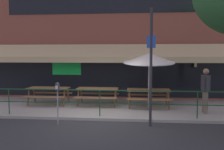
{
  "coord_description": "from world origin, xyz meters",
  "views": [
    {
      "loc": [
        1.3,
        -8.54,
        2.33
      ],
      "look_at": [
        0.32,
        1.6,
        1.5
      ],
      "focal_mm": 40.0,
      "sensor_mm": 36.0,
      "label": 1
    }
  ],
  "objects": [
    {
      "name": "patio_umbrella_right",
      "position": [
        1.84,
        2.02,
        2.18
      ],
      "size": [
        2.14,
        2.14,
        2.4
      ],
      "color": "#B7B2A8",
      "rests_on": "patio_deck"
    },
    {
      "name": "picnic_table_centre",
      "position": [
        -0.37,
        2.21,
        0.71
      ],
      "size": [
        1.8,
        1.42,
        0.76
      ],
      "color": "brown",
      "rests_on": "patio_deck"
    },
    {
      "name": "patio_railing",
      "position": [
        0.0,
        0.3,
        0.8
      ],
      "size": [
        13.84,
        0.04,
        0.97
      ],
      "color": "#194723",
      "rests_on": "patio_deck"
    },
    {
      "name": "picnic_table_right",
      "position": [
        1.84,
        2.03,
        0.71
      ],
      "size": [
        1.8,
        1.42,
        0.76
      ],
      "color": "brown",
      "rests_on": "patio_deck"
    },
    {
      "name": "street_sign_pole",
      "position": [
        1.78,
        -0.45,
        1.96
      ],
      "size": [
        0.28,
        0.09,
        3.81
      ],
      "color": "#2D2D33",
      "rests_on": "ground"
    },
    {
      "name": "patio_deck",
      "position": [
        0.0,
        2.0,
        0.05
      ],
      "size": [
        15.0,
        4.0,
        0.1
      ],
      "primitive_type": "cube",
      "color": "#9E998E",
      "rests_on": "ground"
    },
    {
      "name": "restaurant_building",
      "position": [
        0.0,
        4.22,
        3.61
      ],
      "size": [
        15.0,
        1.6,
        7.26
      ],
      "color": "brown",
      "rests_on": "ground"
    },
    {
      "name": "pedestrian_walking",
      "position": [
        3.94,
        1.16,
        1.06
      ],
      "size": [
        0.26,
        0.62,
        1.71
      ],
      "color": "#665B4C",
      "rests_on": "patio_deck"
    },
    {
      "name": "parking_meter_far",
      "position": [
        -1.28,
        -0.58,
        1.15
      ],
      "size": [
        0.15,
        0.16,
        1.42
      ],
      "color": "gray",
      "rests_on": "ground"
    },
    {
      "name": "ground_plane",
      "position": [
        0.0,
        0.0,
        0.0
      ],
      "size": [
        120.0,
        120.0,
        0.0
      ],
      "primitive_type": "plane",
      "color": "#2D2D30"
    },
    {
      "name": "picnic_table_left",
      "position": [
        -2.59,
        2.18,
        0.71
      ],
      "size": [
        1.8,
        1.42,
        0.76
      ],
      "color": "brown",
      "rests_on": "patio_deck"
    }
  ]
}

